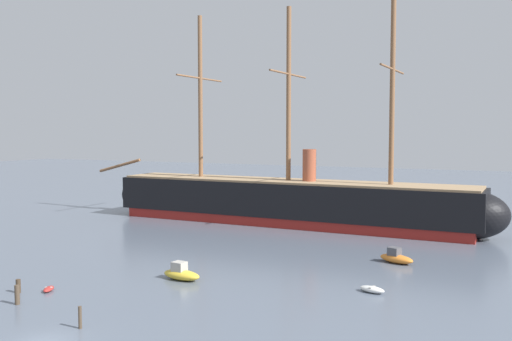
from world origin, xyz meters
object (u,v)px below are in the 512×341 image
dinghy_foreground_left (49,289)px  tall_ship (288,201)px  mooring_piling_right_pair (80,317)px  mooring_piling_nearest (18,286)px  motorboat_alongside_stern (396,258)px  mooring_piling_left_pair (17,295)px  motorboat_near_centre (181,273)px  motorboat_distant_centre (321,217)px  dinghy_mid_right (372,289)px

dinghy_foreground_left → tall_ship: bearing=82.1°
dinghy_foreground_left → mooring_piling_right_pair: bearing=-34.0°
tall_ship → mooring_piling_nearest: 47.79m
motorboat_alongside_stern → mooring_piling_left_pair: 40.11m
tall_ship → dinghy_foreground_left: (-6.29, -45.34, -3.56)m
mooring_piling_nearest → mooring_piling_right_pair: bearing=-22.8°
mooring_piling_nearest → mooring_piling_right_pair: (12.00, -5.04, 0.23)m
motorboat_near_centre → dinghy_foreground_left: bearing=-135.9°
motorboat_near_centre → motorboat_distant_centre: motorboat_near_centre is taller
motorboat_alongside_stern → mooring_piling_left_pair: bearing=-132.1°
tall_ship → mooring_piling_right_pair: (3.53, -51.97, -2.91)m
dinghy_mid_right → motorboat_distant_centre: bearing=114.6°
motorboat_near_centre → mooring_piling_left_pair: motorboat_near_centre is taller
tall_ship → motorboat_near_centre: 36.75m
dinghy_foreground_left → motorboat_near_centre: (9.12, 8.84, 0.42)m
tall_ship → dinghy_foreground_left: tall_ship is taller
motorboat_near_centre → tall_ship: bearing=94.4°
tall_ship → motorboat_near_centre: tall_ship is taller
motorboat_alongside_stern → mooring_piling_right_pair: bearing=-118.8°
dinghy_foreground_left → mooring_piling_left_pair: bearing=-81.9°
dinghy_mid_right → mooring_piling_right_pair: 26.25m
tall_ship → motorboat_near_centre: size_ratio=16.04×
motorboat_near_centre → mooring_piling_nearest: size_ratio=3.53×
motorboat_near_centre → mooring_piling_right_pair: motorboat_near_centre is taller
motorboat_distant_centre → mooring_piling_left_pair: 56.96m
motorboat_near_centre → dinghy_mid_right: size_ratio=1.66×
tall_ship → mooring_piling_right_pair: 52.17m
dinghy_foreground_left → motorboat_distant_centre: 52.88m
motorboat_distant_centre → mooring_piling_nearest: (-11.90, -53.56, 0.17)m
dinghy_foreground_left → motorboat_distant_centre: bearing=79.4°
motorboat_alongside_stern → dinghy_foreground_left: bearing=-137.2°
dinghy_mid_right → dinghy_foreground_left: bearing=-155.9°
motorboat_alongside_stern → mooring_piling_nearest: bearing=-137.6°
dinghy_foreground_left → motorboat_distant_centre: (9.72, 51.97, 0.25)m
motorboat_near_centre → motorboat_distant_centre: bearing=89.2°
motorboat_alongside_stern → motorboat_distant_centre: 31.89m
motorboat_alongside_stern → motorboat_distant_centre: size_ratio=1.44×
mooring_piling_left_pair → motorboat_near_centre: bearing=56.9°
dinghy_mid_right → mooring_piling_left_pair: size_ratio=1.58×
motorboat_alongside_stern → mooring_piling_right_pair: motorboat_alongside_stern is taller
mooring_piling_nearest → mooring_piling_right_pair: size_ratio=0.73×
motorboat_near_centre → mooring_piling_left_pair: (-8.52, -13.08, 0.22)m
tall_ship → motorboat_alongside_stern: tall_ship is taller
tall_ship → motorboat_alongside_stern: bearing=-43.1°
tall_ship → mooring_piling_right_pair: size_ratio=41.55×
motorboat_alongside_stern → tall_ship: bearing=136.9°
motorboat_alongside_stern → mooring_piling_right_pair: size_ratio=2.62×
dinghy_mid_right → mooring_piling_left_pair: bearing=-148.5°
motorboat_near_centre → dinghy_mid_right: bearing=10.9°
dinghy_foreground_left → motorboat_alongside_stern: 37.51m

